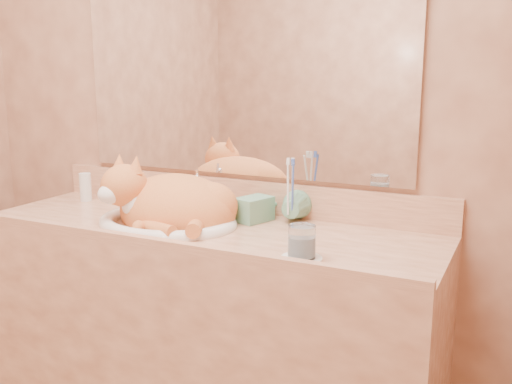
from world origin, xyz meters
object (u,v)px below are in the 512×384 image
at_px(vanity_counter, 204,344).
at_px(sink_basin, 167,203).
at_px(toothbrush_cup, 290,211).
at_px(water_glass, 302,241).
at_px(cat, 169,201).
at_px(soap_dispenser, 241,197).

distance_m(vanity_counter, sink_basin, 0.52).
height_order(vanity_counter, sink_basin, sink_basin).
distance_m(toothbrush_cup, water_glass, 0.37).
relative_size(vanity_counter, water_glass, 17.71).
bearing_deg(sink_basin, vanity_counter, 3.11).
relative_size(cat, toothbrush_cup, 4.22).
bearing_deg(soap_dispenser, water_glass, -20.72).
relative_size(sink_basin, soap_dispenser, 2.54).
relative_size(soap_dispenser, water_glass, 2.11).
relative_size(sink_basin, toothbrush_cup, 4.61).
bearing_deg(vanity_counter, cat, -179.90).
bearing_deg(cat, sink_basin, -65.73).
bearing_deg(cat, toothbrush_cup, 27.51).
bearing_deg(cat, vanity_counter, 5.92).
xyz_separation_m(sink_basin, soap_dispenser, (0.23, 0.11, 0.02)).
relative_size(vanity_counter, sink_basin, 3.30).
xyz_separation_m(toothbrush_cup, water_glass, (0.17, -0.33, 0.01)).
bearing_deg(vanity_counter, water_glass, -22.43).
height_order(vanity_counter, water_glass, water_glass).
height_order(sink_basin, water_glass, sink_basin).
height_order(sink_basin, cat, cat).
distance_m(vanity_counter, water_glass, 0.67).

